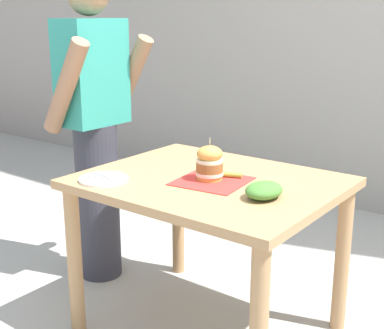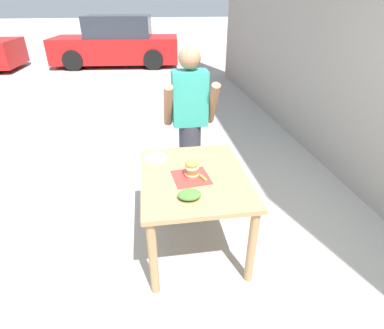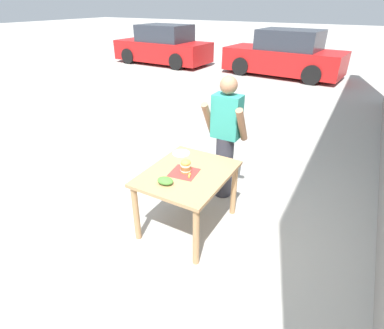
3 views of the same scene
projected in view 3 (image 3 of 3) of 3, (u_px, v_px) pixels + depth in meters
ground_plane at (188, 224)px, 3.77m from camera, size 80.00×80.00×0.00m
patio_table at (188, 181)px, 3.46m from camera, size 0.90×1.11×0.76m
serving_paper at (184, 172)px, 3.39m from camera, size 0.33×0.33×0.00m
sandwich at (186, 166)px, 3.36m from camera, size 0.12×0.12×0.19m
pickle_spear at (189, 175)px, 3.31m from camera, size 0.05×0.09×0.02m
side_plate_with_forks at (181, 153)px, 3.81m from camera, size 0.22×0.22×0.02m
side_salad at (165, 181)px, 3.18m from camera, size 0.18×0.14×0.07m
diner_across_table at (225, 138)px, 3.94m from camera, size 0.55×0.35×1.69m
parked_car_near_curb at (163, 47)px, 13.05m from camera, size 4.27×1.97×1.60m
parked_car_far_end at (285, 55)px, 10.92m from camera, size 4.34×2.12×1.60m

